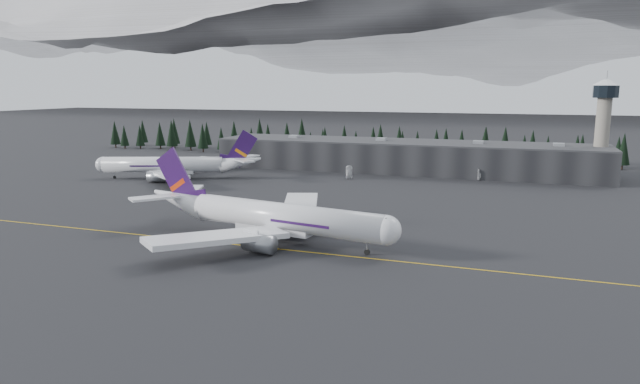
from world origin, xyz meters
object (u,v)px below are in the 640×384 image
(jet_parked, at_px, (178,165))
(control_tower, at_px, (603,118))
(gse_vehicle_a, at_px, (349,177))
(terminal, at_px, (404,156))
(gse_vehicle_b, at_px, (479,178))
(jet_main, at_px, (264,215))

(jet_parked, bearing_deg, control_tower, 178.75)
(control_tower, bearing_deg, gse_vehicle_a, -160.61)
(terminal, height_order, gse_vehicle_b, terminal)
(terminal, relative_size, jet_parked, 2.57)
(terminal, xyz_separation_m, jet_parked, (-78.24, -50.16, -0.96))
(control_tower, bearing_deg, gse_vehicle_b, -157.18)
(jet_main, bearing_deg, control_tower, 65.34)
(terminal, distance_m, control_tower, 76.98)
(terminal, relative_size, control_tower, 4.24)
(control_tower, distance_m, jet_main, 149.83)
(terminal, height_order, control_tower, control_tower)
(control_tower, bearing_deg, jet_main, -124.02)
(jet_main, relative_size, gse_vehicle_a, 12.97)
(terminal, relative_size, gse_vehicle_b, 37.25)
(gse_vehicle_b, bearing_deg, jet_parked, -79.15)
(gse_vehicle_a, bearing_deg, jet_main, -100.19)
(control_tower, xyz_separation_m, gse_vehicle_b, (-42.97, -18.09, -22.67))
(terminal, bearing_deg, control_tower, 2.29)
(jet_main, distance_m, jet_parked, 99.10)
(jet_parked, bearing_deg, gse_vehicle_b, 177.26)
(terminal, xyz_separation_m, jet_main, (-8.23, -120.31, -0.63))
(gse_vehicle_b, bearing_deg, control_tower, 106.03)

